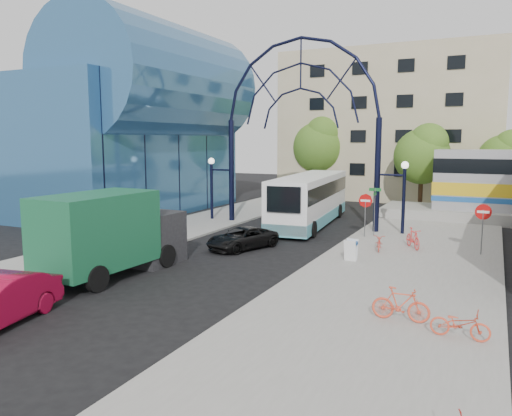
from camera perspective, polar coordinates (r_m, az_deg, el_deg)
The scene contains 20 objects.
ground at distance 20.65m, azimuth -9.12°, elevation -8.26°, with size 120.00×120.00×0.00m, color black.
sidewalk_east at distance 21.30m, azimuth 15.68°, elevation -7.79°, with size 8.00×56.00×0.12m, color gray.
plaza_west at distance 29.11m, azimuth -12.94°, elevation -3.52°, with size 5.00×50.00×0.12m, color gray.
gateway_arch at distance 32.46m, azimuth 5.10°, elevation 12.86°, with size 13.64×0.44×12.10m.
stop_sign at distance 29.25m, azimuth 12.39°, elevation 0.38°, with size 0.80×0.07×2.50m.
do_not_enter_sign at distance 26.52m, azimuth 24.51°, elevation -0.93°, with size 0.76×0.07×2.48m.
street_name_sign at distance 29.73m, azimuth 13.42°, elevation 0.74°, with size 0.70×0.70×2.80m.
sandwich_board at distance 23.50m, azimuth 10.81°, elevation -4.46°, with size 0.55×0.61×0.99m.
transit_hall at distance 41.12m, azimuth -15.05°, elevation 8.96°, with size 16.50×18.00×14.50m.
apartment_block at distance 52.10m, azimuth 15.43°, elevation 8.99°, with size 20.00×12.10×14.00m.
tree_north_a at distance 42.53m, azimuth 18.60°, elevation 5.96°, with size 4.48×4.48×7.00m.
tree_north_b at distance 48.65m, azimuth 7.39°, elevation 7.26°, with size 5.12×5.12×8.00m.
tree_north_c at distance 44.22m, azimuth 26.68°, elevation 5.16°, with size 4.16×4.16×6.50m.
city_bus at distance 33.63m, azimuth 6.17°, elevation 1.03°, with size 3.83×12.29×3.32m.
green_truck at distance 21.86m, azimuth -16.01°, elevation -2.82°, with size 2.93×7.09×3.53m.
black_suv at distance 26.14m, azimuth -1.60°, elevation -3.48°, with size 1.87×4.06×1.13m, color black.
bike_near_a at distance 26.09m, azimuth 13.92°, elevation -3.80°, with size 0.55×1.57×0.82m, color red.
bike_near_b at distance 26.97m, azimuth 17.50°, elevation -3.32°, with size 0.49×1.74×1.05m, color #FC3432.
bike_far_a at distance 15.48m, azimuth 22.29°, elevation -12.17°, with size 0.56×1.62×0.85m, color #E34A2D.
bike_far_b at distance 16.27m, azimuth 16.21°, elevation -10.52°, with size 0.50×1.76×1.06m, color #E3492D.
Camera 1 is at (11.39, -16.26, 5.68)m, focal length 35.00 mm.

